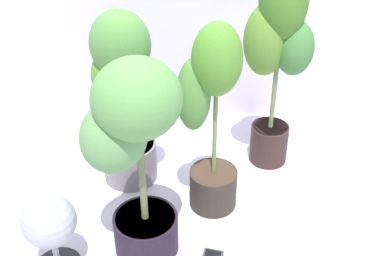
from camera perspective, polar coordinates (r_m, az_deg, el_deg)
ground_plane at (r=2.20m, az=2.53°, el=-10.61°), size 8.00×8.00×0.00m
potted_plant_front_left at (r=1.76m, az=-6.97°, el=-1.85°), size 0.42×0.34×0.86m
potted_plant_back_right at (r=2.26m, az=9.99°, el=9.41°), size 0.36×0.29×1.04m
potted_plant_back_left at (r=2.18m, az=-7.77°, el=3.95°), size 0.35×0.32×0.85m
potted_plant_center at (r=1.99m, az=2.10°, el=1.58°), size 0.29×0.23×0.88m
floor_fan at (r=1.91m, az=-16.30°, el=-10.86°), size 0.27×0.27×0.36m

